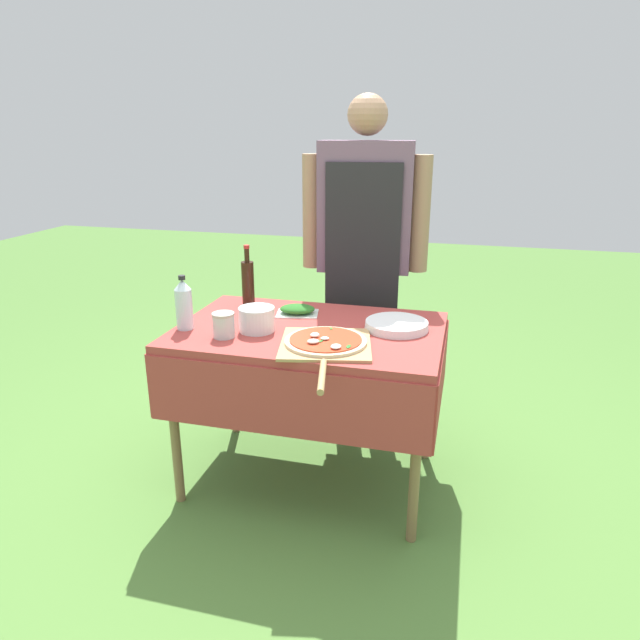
{
  "coord_description": "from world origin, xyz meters",
  "views": [
    {
      "loc": [
        0.63,
        -2.22,
        1.56
      ],
      "look_at": [
        0.05,
        0.0,
        0.78
      ],
      "focal_mm": 32.0,
      "sensor_mm": 36.0,
      "label": 1
    }
  ],
  "objects": [
    {
      "name": "herb_container",
      "position": [
        -0.1,
        0.17,
        0.77
      ],
      "size": [
        0.21,
        0.17,
        0.05
      ],
      "rotation": [
        0.0,
        0.0,
        0.2
      ],
      "color": "silver",
      "rests_on": "prep_table"
    },
    {
      "name": "sauce_jar",
      "position": [
        -0.31,
        -0.2,
        0.79
      ],
      "size": [
        0.09,
        0.09,
        0.1
      ],
      "color": "silver",
      "rests_on": "prep_table"
    },
    {
      "name": "ground_plane",
      "position": [
        0.0,
        0.0,
        0.0
      ],
      "size": [
        12.0,
        12.0,
        0.0
      ],
      "primitive_type": "plane",
      "color": "#517F38"
    },
    {
      "name": "water_bottle",
      "position": [
        -0.51,
        -0.14,
        0.85
      ],
      "size": [
        0.07,
        0.07,
        0.23
      ],
      "color": "silver",
      "rests_on": "prep_table"
    },
    {
      "name": "prep_table",
      "position": [
        0.0,
        0.0,
        0.66
      ],
      "size": [
        1.15,
        0.76,
        0.74
      ],
      "color": "#A83D38",
      "rests_on": "ground"
    },
    {
      "name": "person_cook",
      "position": [
        0.12,
        0.64,
        1.02
      ],
      "size": [
        0.64,
        0.24,
        1.72
      ],
      "rotation": [
        0.0,
        0.0,
        3.22
      ],
      "color": "#333D56",
      "rests_on": "ground"
    },
    {
      "name": "mixing_tub",
      "position": [
        -0.2,
        -0.09,
        0.8
      ],
      "size": [
        0.15,
        0.15,
        0.1
      ],
      "primitive_type": "cylinder",
      "color": "silver",
      "rests_on": "prep_table"
    },
    {
      "name": "plate_stack",
      "position": [
        0.36,
        0.08,
        0.76
      ],
      "size": [
        0.27,
        0.27,
        0.03
      ],
      "color": "white",
      "rests_on": "prep_table"
    },
    {
      "name": "pizza_on_peel",
      "position": [
        0.12,
        -0.2,
        0.76
      ],
      "size": [
        0.42,
        0.64,
        0.05
      ],
      "rotation": [
        0.0,
        0.0,
        0.21
      ],
      "color": "tan",
      "rests_on": "prep_table"
    },
    {
      "name": "oil_bottle",
      "position": [
        -0.36,
        0.2,
        0.87
      ],
      "size": [
        0.06,
        0.06,
        0.3
      ],
      "color": "black",
      "rests_on": "prep_table"
    }
  ]
}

